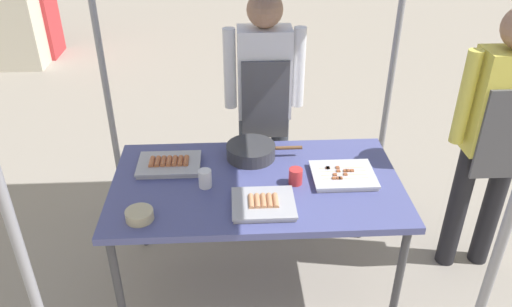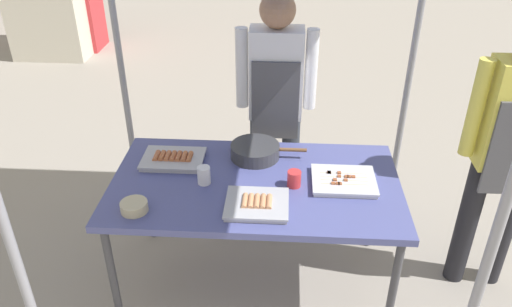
{
  "view_description": "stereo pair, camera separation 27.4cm",
  "coord_description": "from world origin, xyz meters",
  "px_view_note": "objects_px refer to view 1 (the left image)",
  "views": [
    {
      "loc": [
        -0.13,
        -2.3,
        2.3
      ],
      "look_at": [
        0.0,
        0.05,
        0.9
      ],
      "focal_mm": 35.15,
      "sensor_mm": 36.0,
      "label": 1
    },
    {
      "loc": [
        0.15,
        -2.3,
        2.3
      ],
      "look_at": [
        0.0,
        0.05,
        0.9
      ],
      "focal_mm": 35.15,
      "sensor_mm": 36.0,
      "label": 2
    }
  ],
  "objects_px": {
    "condiment_bowl": "(139,215)",
    "drink_cup_by_wok": "(205,179)",
    "tray_meat_skewers": "(343,175)",
    "tray_pork_links": "(263,204)",
    "tray_grilled_sausages": "(169,164)",
    "stall_table": "(256,189)",
    "customer_nearby": "(497,126)",
    "vendor_woman": "(264,94)",
    "cooking_wok": "(251,151)",
    "drink_cup_near_edge": "(296,176)"
  },
  "relations": [
    {
      "from": "tray_pork_links",
      "to": "vendor_woman",
      "type": "xyz_separation_m",
      "value": [
        0.07,
        0.94,
        0.19
      ]
    },
    {
      "from": "drink_cup_near_edge",
      "to": "drink_cup_by_wok",
      "type": "height_order",
      "value": "drink_cup_by_wok"
    },
    {
      "from": "tray_grilled_sausages",
      "to": "vendor_woman",
      "type": "height_order",
      "value": "vendor_woman"
    },
    {
      "from": "drink_cup_near_edge",
      "to": "drink_cup_by_wok",
      "type": "xyz_separation_m",
      "value": [
        -0.49,
        -0.0,
        0.01
      ]
    },
    {
      "from": "tray_grilled_sausages",
      "to": "tray_meat_skewers",
      "type": "distance_m",
      "value": 0.99
    },
    {
      "from": "tray_meat_skewers",
      "to": "customer_nearby",
      "type": "distance_m",
      "value": 0.91
    },
    {
      "from": "tray_meat_skewers",
      "to": "drink_cup_by_wok",
      "type": "bearing_deg",
      "value": -176.75
    },
    {
      "from": "tray_grilled_sausages",
      "to": "tray_pork_links",
      "type": "xyz_separation_m",
      "value": [
        0.52,
        -0.41,
        -0.0
      ]
    },
    {
      "from": "drink_cup_by_wok",
      "to": "vendor_woman",
      "type": "relative_size",
      "value": 0.06
    },
    {
      "from": "tray_grilled_sausages",
      "to": "vendor_woman",
      "type": "bearing_deg",
      "value": 41.84
    },
    {
      "from": "tray_pork_links",
      "to": "stall_table",
      "type": "bearing_deg",
      "value": 95.49
    },
    {
      "from": "customer_nearby",
      "to": "vendor_woman",
      "type": "bearing_deg",
      "value": 155.34
    },
    {
      "from": "stall_table",
      "to": "tray_pork_links",
      "type": "xyz_separation_m",
      "value": [
        0.02,
        -0.24,
        0.07
      ]
    },
    {
      "from": "tray_grilled_sausages",
      "to": "vendor_woman",
      "type": "relative_size",
      "value": 0.22
    },
    {
      "from": "stall_table",
      "to": "tray_grilled_sausages",
      "type": "height_order",
      "value": "tray_grilled_sausages"
    },
    {
      "from": "cooking_wok",
      "to": "vendor_woman",
      "type": "distance_m",
      "value": 0.48
    },
    {
      "from": "cooking_wok",
      "to": "vendor_woman",
      "type": "xyz_separation_m",
      "value": [
        0.1,
        0.44,
        0.17
      ]
    },
    {
      "from": "vendor_woman",
      "to": "customer_nearby",
      "type": "relative_size",
      "value": 0.97
    },
    {
      "from": "stall_table",
      "to": "drink_cup_near_edge",
      "type": "xyz_separation_m",
      "value": [
        0.21,
        -0.03,
        0.1
      ]
    },
    {
      "from": "cooking_wok",
      "to": "tray_pork_links",
      "type": "bearing_deg",
      "value": -85.47
    },
    {
      "from": "tray_meat_skewers",
      "to": "drink_cup_near_edge",
      "type": "height_order",
      "value": "drink_cup_near_edge"
    },
    {
      "from": "tray_grilled_sausages",
      "to": "cooking_wok",
      "type": "bearing_deg",
      "value": 10.12
    },
    {
      "from": "drink_cup_near_edge",
      "to": "tray_meat_skewers",
      "type": "bearing_deg",
      "value": 8.17
    },
    {
      "from": "customer_nearby",
      "to": "drink_cup_by_wok",
      "type": "bearing_deg",
      "value": -174.81
    },
    {
      "from": "condiment_bowl",
      "to": "drink_cup_near_edge",
      "type": "bearing_deg",
      "value": 18.87
    },
    {
      "from": "tray_grilled_sausages",
      "to": "condiment_bowl",
      "type": "relative_size",
      "value": 2.58
    },
    {
      "from": "drink_cup_near_edge",
      "to": "drink_cup_by_wok",
      "type": "bearing_deg",
      "value": -179.5
    },
    {
      "from": "cooking_wok",
      "to": "vendor_woman",
      "type": "relative_size",
      "value": 0.28
    },
    {
      "from": "drink_cup_near_edge",
      "to": "customer_nearby",
      "type": "bearing_deg",
      "value": 7.19
    },
    {
      "from": "vendor_woman",
      "to": "customer_nearby",
      "type": "height_order",
      "value": "customer_nearby"
    },
    {
      "from": "tray_pork_links",
      "to": "condiment_bowl",
      "type": "xyz_separation_m",
      "value": [
        -0.62,
        -0.07,
        0.01
      ]
    },
    {
      "from": "stall_table",
      "to": "cooking_wok",
      "type": "bearing_deg",
      "value": 93.66
    },
    {
      "from": "drink_cup_near_edge",
      "to": "vendor_woman",
      "type": "height_order",
      "value": "vendor_woman"
    },
    {
      "from": "stall_table",
      "to": "customer_nearby",
      "type": "relative_size",
      "value": 0.96
    },
    {
      "from": "tray_pork_links",
      "to": "vendor_woman",
      "type": "height_order",
      "value": "vendor_woman"
    },
    {
      "from": "tray_meat_skewers",
      "to": "drink_cup_by_wok",
      "type": "relative_size",
      "value": 3.42
    },
    {
      "from": "tray_grilled_sausages",
      "to": "cooking_wok",
      "type": "xyz_separation_m",
      "value": [
        0.48,
        0.09,
        0.02
      ]
    },
    {
      "from": "tray_grilled_sausages",
      "to": "drink_cup_near_edge",
      "type": "xyz_separation_m",
      "value": [
        0.71,
        -0.21,
        0.03
      ]
    },
    {
      "from": "cooking_wok",
      "to": "customer_nearby",
      "type": "distance_m",
      "value": 1.4
    },
    {
      "from": "tray_meat_skewers",
      "to": "vendor_woman",
      "type": "relative_size",
      "value": 0.21
    },
    {
      "from": "tray_pork_links",
      "to": "drink_cup_near_edge",
      "type": "xyz_separation_m",
      "value": [
        0.19,
        0.21,
        0.03
      ]
    },
    {
      "from": "drink_cup_near_edge",
      "to": "drink_cup_by_wok",
      "type": "relative_size",
      "value": 0.89
    },
    {
      "from": "stall_table",
      "to": "vendor_woman",
      "type": "relative_size",
      "value": 0.99
    },
    {
      "from": "condiment_bowl",
      "to": "drink_cup_by_wok",
      "type": "height_order",
      "value": "drink_cup_by_wok"
    },
    {
      "from": "tray_meat_skewers",
      "to": "tray_pork_links",
      "type": "relative_size",
      "value": 1.08
    },
    {
      "from": "tray_pork_links",
      "to": "drink_cup_by_wok",
      "type": "xyz_separation_m",
      "value": [
        -0.3,
        0.2,
        0.03
      ]
    },
    {
      "from": "vendor_woman",
      "to": "condiment_bowl",
      "type": "bearing_deg",
      "value": 55.8
    },
    {
      "from": "tray_meat_skewers",
      "to": "condiment_bowl",
      "type": "bearing_deg",
      "value": -163.73
    },
    {
      "from": "drink_cup_near_edge",
      "to": "cooking_wok",
      "type": "bearing_deg",
      "value": 128.11
    },
    {
      "from": "tray_pork_links",
      "to": "cooking_wok",
      "type": "relative_size",
      "value": 0.72
    }
  ]
}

